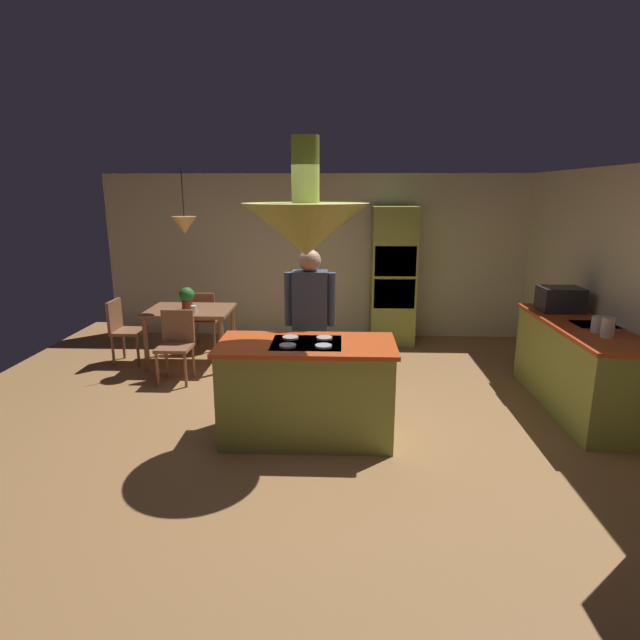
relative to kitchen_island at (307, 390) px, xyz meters
The scene contains 18 objects.
ground 0.51m from the kitchen_island, 90.00° to the left, with size 8.16×8.16×0.00m, color #9E7042.
wall_back 3.74m from the kitchen_island, 90.00° to the left, with size 6.80×0.10×2.55m, color beige.
wall_right 3.40m from the kitchen_island, 10.46° to the left, with size 0.10×7.20×2.55m, color beige.
kitchen_island is the anchor object (origin of this frame).
counter_run_right 2.95m from the kitchen_island, 15.71° to the left, with size 0.73×2.05×0.93m.
oven_tower 3.47m from the kitchen_island, 71.26° to the left, with size 0.66×0.62×2.07m.
dining_table 2.71m from the kitchen_island, 128.99° to the left, with size 1.11×0.83×0.76m.
person_at_island 0.84m from the kitchen_island, 90.52° to the left, with size 0.53×0.23×1.71m.
range_hood 1.51m from the kitchen_island, ahead, with size 1.10×1.10×1.00m.
pendant_light_over_table 3.04m from the kitchen_island, 128.99° to the left, with size 0.32×0.32×0.82m.
chair_facing_island 2.24m from the kitchen_island, 139.30° to the left, with size 0.40×0.40×0.87m.
chair_by_back_wall 3.22m from the kitchen_island, 121.84° to the left, with size 0.40×0.40×0.87m.
chair_at_corner 3.37m from the kitchen_island, 141.41° to the left, with size 0.40×0.40×0.87m.
potted_plant_on_table 2.73m from the kitchen_island, 129.77° to the left, with size 0.20×0.20×0.30m.
cup_on_table 2.49m from the kitchen_island, 129.98° to the left, with size 0.07×0.07×0.09m, color white.
canister_flour 2.91m from the kitchen_island, ahead, with size 0.12×0.12×0.19m, color silver.
canister_sugar 2.93m from the kitchen_island, ahead, with size 0.13×0.13×0.16m, color silver.
microwave_on_counter 3.22m from the kitchen_island, 26.28° to the left, with size 0.46×0.36×0.28m, color #232326.
Camera 1 is at (0.31, -4.71, 2.28)m, focal length 28.89 mm.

